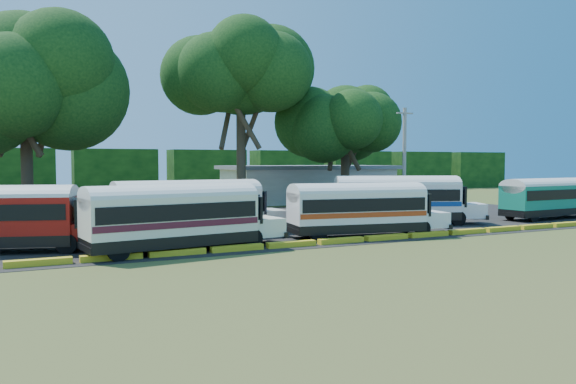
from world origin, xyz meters
name	(u,v)px	position (x,y,z in m)	size (l,w,h in m)	color
ground	(273,252)	(0.00, 0.00, 0.00)	(160.00, 160.00, 0.00)	#37541C
asphalt_strip	(214,226)	(1.00, 12.00, 0.01)	(64.00, 24.00, 0.02)	black
curb	(265,246)	(0.00, 1.00, 0.15)	(53.70, 0.45, 0.30)	yellow
terminal_building	(309,183)	(18.00, 30.00, 2.03)	(19.00, 9.00, 4.00)	silver
treeline_backdrop	(115,173)	(0.00, 48.00, 3.00)	(130.00, 4.00, 6.00)	black
bus_cream_west	(176,214)	(-4.27, 2.07, 1.89)	(10.39, 3.76, 3.34)	black
bus_cream_east	(191,205)	(-2.16, 6.70, 1.91)	(10.38, 3.06, 3.38)	black
bus_white_red	(360,206)	(6.87, 2.75, 1.81)	(9.96, 3.77, 3.20)	black
bus_white_blue	(400,197)	(13.06, 7.14, 1.95)	(10.63, 6.48, 3.44)	black
bus_teal	(548,196)	(25.59, 5.09, 1.81)	(9.73, 2.89, 3.16)	black
tree_west	(25,72)	(-10.55, 18.75, 10.67)	(11.27, 11.27, 14.85)	#3B2F1D
tree_center	(241,71)	(6.08, 19.95, 12.10)	(10.37, 10.37, 15.98)	#3B2F1D
tree_east	(345,121)	(16.34, 19.72, 8.22)	(8.74, 8.74, 11.47)	#3B2F1D
utility_pole	(404,161)	(17.15, 11.95, 4.50)	(1.60, 0.30, 8.78)	gray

